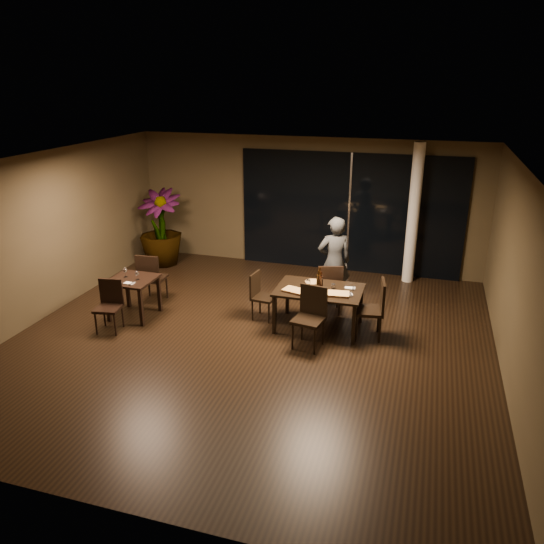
% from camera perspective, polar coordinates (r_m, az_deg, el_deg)
% --- Properties ---
extents(ground, '(8.00, 8.00, 0.00)m').
position_cam_1_polar(ground, '(9.15, -2.28, -7.32)').
color(ground, black).
rests_on(ground, ground).
extents(wall_back, '(8.00, 0.10, 3.00)m').
position_cam_1_polar(wall_back, '(12.32, 3.78, 7.42)').
color(wall_back, '#433924').
rests_on(wall_back, ground).
extents(wall_front, '(8.00, 0.10, 3.00)m').
position_cam_1_polar(wall_front, '(5.27, -17.26, -12.16)').
color(wall_front, '#433924').
rests_on(wall_front, ground).
extents(wall_left, '(0.10, 8.00, 3.00)m').
position_cam_1_polar(wall_left, '(10.56, -23.73, 3.51)').
color(wall_left, '#433924').
rests_on(wall_left, ground).
extents(wall_right, '(0.10, 8.00, 3.00)m').
position_cam_1_polar(wall_right, '(8.25, 25.25, -1.15)').
color(wall_right, '#433924').
rests_on(wall_right, ground).
extents(ceiling, '(8.00, 8.00, 0.04)m').
position_cam_1_polar(ceiling, '(8.20, -2.58, 11.72)').
color(ceiling, silver).
rests_on(ceiling, wall_back).
extents(window_panel, '(5.00, 0.06, 2.70)m').
position_cam_1_polar(window_panel, '(12.09, 8.31, 6.27)').
color(window_panel, black).
rests_on(window_panel, ground).
extents(column, '(0.24, 0.24, 3.00)m').
position_cam_1_polar(column, '(11.64, 14.97, 6.00)').
color(column, white).
rests_on(column, ground).
extents(main_table, '(1.50, 1.00, 0.75)m').
position_cam_1_polar(main_table, '(9.33, 5.09, -2.25)').
color(main_table, black).
rests_on(main_table, ground).
extents(side_table, '(0.80, 0.80, 0.75)m').
position_cam_1_polar(side_table, '(10.11, -14.75, -1.37)').
color(side_table, black).
rests_on(side_table, ground).
extents(chair_main_far, '(0.57, 0.57, 0.99)m').
position_cam_1_polar(chair_main_far, '(9.96, 6.20, -1.54)').
color(chair_main_far, black).
rests_on(chair_main_far, ground).
extents(chair_main_near, '(0.55, 0.55, 1.02)m').
position_cam_1_polar(chair_main_near, '(8.78, 4.17, -4.46)').
color(chair_main_near, black).
rests_on(chair_main_near, ground).
extents(chair_main_left, '(0.45, 0.45, 0.88)m').
position_cam_1_polar(chair_main_left, '(9.76, -1.26, -2.29)').
color(chair_main_left, black).
rests_on(chair_main_left, ground).
extents(chair_main_right, '(0.56, 0.56, 1.04)m').
position_cam_1_polar(chair_main_right, '(9.17, 10.94, -3.63)').
color(chair_main_right, black).
rests_on(chair_main_right, ground).
extents(chair_side_far, '(0.51, 0.51, 1.02)m').
position_cam_1_polar(chair_side_far, '(10.65, -12.91, -0.40)').
color(chair_side_far, black).
rests_on(chair_side_far, ground).
extents(chair_side_near, '(0.49, 0.49, 0.91)m').
position_cam_1_polar(chair_side_near, '(9.75, -17.07, -3.15)').
color(chair_side_near, black).
rests_on(chair_side_near, ground).
extents(diner, '(0.72, 0.62, 1.78)m').
position_cam_1_polar(diner, '(10.25, 6.70, 1.09)').
color(diner, '#2C2F31').
rests_on(diner, ground).
extents(potted_plant, '(1.06, 1.06, 1.79)m').
position_cam_1_polar(potted_plant, '(12.77, -11.91, 4.68)').
color(potted_plant, '#1F4D19').
rests_on(potted_plant, ground).
extents(pizza_board_left, '(0.57, 0.39, 0.01)m').
position_cam_1_polar(pizza_board_left, '(9.13, 2.77, -2.15)').
color(pizza_board_left, '#422815').
rests_on(pizza_board_left, main_table).
extents(pizza_board_right, '(0.55, 0.33, 0.01)m').
position_cam_1_polar(pizza_board_right, '(9.08, 6.65, -2.41)').
color(pizza_board_right, '#4E3119').
rests_on(pizza_board_right, main_table).
extents(oblong_pizza_left, '(0.54, 0.36, 0.02)m').
position_cam_1_polar(oblong_pizza_left, '(9.12, 2.77, -2.05)').
color(oblong_pizza_left, maroon).
rests_on(oblong_pizza_left, pizza_board_left).
extents(oblong_pizza_right, '(0.53, 0.30, 0.02)m').
position_cam_1_polar(oblong_pizza_right, '(9.07, 6.66, -2.31)').
color(oblong_pizza_right, maroon).
rests_on(oblong_pizza_right, pizza_board_right).
extents(round_pizza, '(0.28, 0.28, 0.01)m').
position_cam_1_polar(round_pizza, '(9.58, 4.44, -1.08)').
color(round_pizza, '#AF3913').
rests_on(round_pizza, main_table).
extents(bottle_a, '(0.07, 0.07, 0.31)m').
position_cam_1_polar(bottle_a, '(9.33, 5.01, -0.73)').
color(bottle_a, black).
rests_on(bottle_a, main_table).
extents(bottle_b, '(0.07, 0.07, 0.30)m').
position_cam_1_polar(bottle_b, '(9.28, 5.30, -0.86)').
color(bottle_b, black).
rests_on(bottle_b, main_table).
extents(bottle_c, '(0.08, 0.08, 0.35)m').
position_cam_1_polar(bottle_c, '(9.38, 5.16, -0.50)').
color(bottle_c, black).
rests_on(bottle_c, main_table).
extents(tumbler_left, '(0.08, 0.08, 0.10)m').
position_cam_1_polar(tumbler_left, '(9.43, 3.90, -1.16)').
color(tumbler_left, white).
rests_on(tumbler_left, main_table).
extents(tumbler_right, '(0.07, 0.07, 0.08)m').
position_cam_1_polar(tumbler_right, '(9.34, 6.63, -1.53)').
color(tumbler_right, white).
rests_on(tumbler_right, main_table).
extents(napkin_near, '(0.20, 0.16, 0.01)m').
position_cam_1_polar(napkin_near, '(9.10, 8.10, -2.41)').
color(napkin_near, white).
rests_on(napkin_near, main_table).
extents(napkin_far, '(0.19, 0.11, 0.01)m').
position_cam_1_polar(napkin_far, '(9.38, 8.40, -1.72)').
color(napkin_far, white).
rests_on(napkin_far, main_table).
extents(wine_glass_a, '(0.08, 0.08, 0.17)m').
position_cam_1_polar(wine_glass_a, '(10.15, -15.50, -0.07)').
color(wine_glass_a, white).
rests_on(wine_glass_a, side_table).
extents(wine_glass_b, '(0.07, 0.07, 0.16)m').
position_cam_1_polar(wine_glass_b, '(9.97, -14.31, -0.36)').
color(wine_glass_b, white).
rests_on(wine_glass_b, side_table).
extents(side_napkin, '(0.19, 0.12, 0.01)m').
position_cam_1_polar(side_napkin, '(9.84, -15.11, -1.17)').
color(side_napkin, white).
rests_on(side_napkin, side_table).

